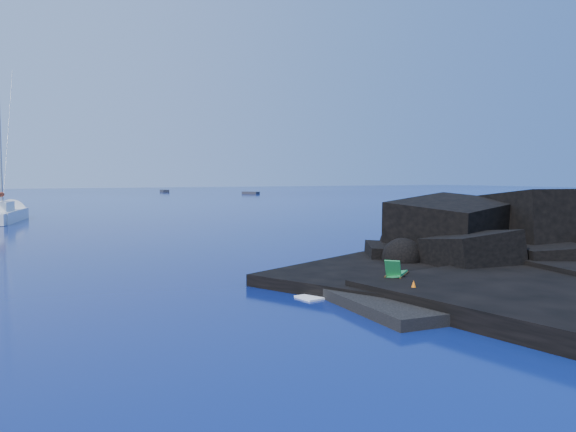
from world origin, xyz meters
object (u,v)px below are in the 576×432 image
at_px(distant_boat_b, 251,194).
at_px(deck_chair, 397,269).
at_px(sailboat, 2,222).
at_px(marker_cone, 414,288).
at_px(sunbather, 523,284).
at_px(distant_boat_a, 165,192).

bearing_deg(distant_boat_b, deck_chair, -136.89).
xyz_separation_m(sailboat, marker_cone, (9.87, -44.09, 0.60)).
bearing_deg(deck_chair, sunbather, -82.44).
xyz_separation_m(sailboat, distant_boat_b, (55.02, 62.90, 0.00)).
bearing_deg(sunbather, marker_cone, 132.16).
distance_m(sailboat, distant_boat_a, 98.16).
height_order(deck_chair, marker_cone, deck_chair).
xyz_separation_m(distant_boat_a, distant_boat_b, (13.04, -25.83, 0.00)).
bearing_deg(sailboat, deck_chair, -61.23).
height_order(distant_boat_a, distant_boat_b, distant_boat_a).
xyz_separation_m(deck_chair, sunbather, (2.94, -2.92, -0.33)).
xyz_separation_m(marker_cone, distant_boat_b, (45.15, 106.98, -0.60)).
relative_size(sailboat, marker_cone, 29.82).
bearing_deg(distant_boat_b, marker_cone, -136.97).
xyz_separation_m(sailboat, deck_chair, (10.86, -42.11, 0.85)).
xyz_separation_m(deck_chair, distant_boat_b, (44.16, 105.01, -0.85)).
bearing_deg(distant_boat_a, distant_boat_b, -57.83).
bearing_deg(deck_chair, marker_cone, -154.37).
xyz_separation_m(sailboat, sunbather, (13.80, -45.03, 0.52)).
bearing_deg(distant_boat_a, deck_chair, -97.99).
distance_m(sailboat, marker_cone, 45.18).
bearing_deg(marker_cone, distant_boat_a, 76.41).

